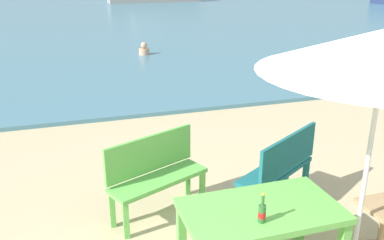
{
  "coord_description": "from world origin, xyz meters",
  "views": [
    {
      "loc": [
        -2.02,
        -2.65,
        2.74
      ],
      "look_at": [
        -0.23,
        3.0,
        0.6
      ],
      "focal_mm": 39.23,
      "sensor_mm": 36.0,
      "label": 1
    }
  ],
  "objects_px": {
    "beer_bottle_amber": "(262,212)",
    "bench_teal_center": "(281,166)",
    "picnic_table_green": "(261,218)",
    "swimmer_person": "(144,50)",
    "side_table_wood": "(383,221)",
    "bench_green_left": "(155,171)"
  },
  "relations": [
    {
      "from": "beer_bottle_amber",
      "to": "swimmer_person",
      "type": "height_order",
      "value": "beer_bottle_amber"
    },
    {
      "from": "beer_bottle_amber",
      "to": "bench_green_left",
      "type": "distance_m",
      "value": 1.72
    },
    {
      "from": "picnic_table_green",
      "to": "bench_green_left",
      "type": "height_order",
      "value": "bench_green_left"
    },
    {
      "from": "picnic_table_green",
      "to": "swimmer_person",
      "type": "bearing_deg",
      "value": 84.2
    },
    {
      "from": "picnic_table_green",
      "to": "beer_bottle_amber",
      "type": "bearing_deg",
      "value": -116.9
    },
    {
      "from": "picnic_table_green",
      "to": "bench_teal_center",
      "type": "height_order",
      "value": "bench_teal_center"
    },
    {
      "from": "swimmer_person",
      "to": "picnic_table_green",
      "type": "bearing_deg",
      "value": -95.8
    },
    {
      "from": "beer_bottle_amber",
      "to": "side_table_wood",
      "type": "bearing_deg",
      "value": 7.16
    },
    {
      "from": "picnic_table_green",
      "to": "swimmer_person",
      "type": "distance_m",
      "value": 10.75
    },
    {
      "from": "bench_green_left",
      "to": "swimmer_person",
      "type": "bearing_deg",
      "value": 79.44
    },
    {
      "from": "side_table_wood",
      "to": "swimmer_person",
      "type": "relative_size",
      "value": 1.32
    },
    {
      "from": "picnic_table_green",
      "to": "bench_teal_center",
      "type": "distance_m",
      "value": 1.37
    },
    {
      "from": "picnic_table_green",
      "to": "beer_bottle_amber",
      "type": "relative_size",
      "value": 5.28
    },
    {
      "from": "swimmer_person",
      "to": "bench_green_left",
      "type": "bearing_deg",
      "value": -100.56
    },
    {
      "from": "side_table_wood",
      "to": "beer_bottle_amber",
      "type": "bearing_deg",
      "value": -172.84
    },
    {
      "from": "side_table_wood",
      "to": "bench_green_left",
      "type": "relative_size",
      "value": 0.43
    },
    {
      "from": "bench_green_left",
      "to": "swimmer_person",
      "type": "xyz_separation_m",
      "value": [
        1.73,
        9.28,
        -0.3
      ]
    },
    {
      "from": "swimmer_person",
      "to": "beer_bottle_amber",
      "type": "bearing_deg",
      "value": -96.21
    },
    {
      "from": "beer_bottle_amber",
      "to": "bench_teal_center",
      "type": "xyz_separation_m",
      "value": [
        0.91,
        1.29,
        -0.31
      ]
    },
    {
      "from": "beer_bottle_amber",
      "to": "side_table_wood",
      "type": "distance_m",
      "value": 1.57
    },
    {
      "from": "bench_teal_center",
      "to": "swimmer_person",
      "type": "height_order",
      "value": "bench_teal_center"
    },
    {
      "from": "bench_green_left",
      "to": "bench_teal_center",
      "type": "bearing_deg",
      "value": -12.08
    }
  ]
}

